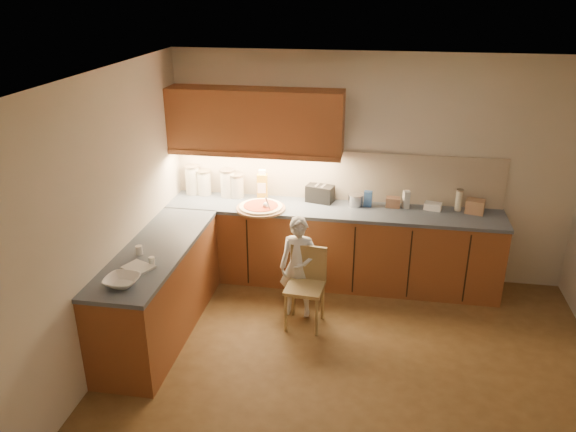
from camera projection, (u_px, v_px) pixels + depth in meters
The scene contains 24 objects.
room at pixel (363, 201), 4.39m from camera, with size 4.54×4.50×2.62m.
l_counter at pixel (278, 259), 6.14m from camera, with size 3.77×2.62×0.92m.
backsplash at pixel (336, 176), 6.44m from camera, with size 3.75×0.02×0.58m, color #C0AF94.
upper_cabinets at pixel (255, 121), 6.18m from camera, with size 1.95×0.36×0.73m.
pizza_on_board at pixel (261, 207), 6.24m from camera, with size 0.55×0.55×0.22m.
child at pixel (299, 267), 5.78m from camera, with size 0.40×0.26×1.10m, color silver.
wooden_chair at pixel (306, 281), 5.66m from camera, with size 0.40×0.40×0.82m.
mixing_bowl at pixel (122, 281), 4.68m from camera, with size 0.29×0.29×0.07m, color white.
canister_a at pixel (192, 180), 6.66m from camera, with size 0.17×0.17×0.35m.
canister_b at pixel (204, 182), 6.64m from camera, with size 0.17×0.17×0.30m.
canister_c at pixel (228, 183), 6.57m from camera, with size 0.18×0.18×0.33m.
canister_d at pixel (237, 186), 6.56m from camera, with size 0.17×0.17×0.28m.
oil_jug at pixel (262, 186), 6.48m from camera, with size 0.13×0.10×0.36m.
toaster at pixel (320, 194), 6.44m from camera, with size 0.34×0.24×0.20m.
steel_pot at pixel (355, 200), 6.33m from camera, with size 0.18×0.18×0.14m.
blue_box at pixel (368, 199), 6.31m from camera, with size 0.09×0.06×0.18m, color #345B9E.
card_box_a at pixel (393, 202), 6.30m from camera, with size 0.16×0.11×0.11m, color #976D51.
white_bottle at pixel (406, 200), 6.26m from camera, with size 0.07×0.07×0.20m, color white.
flat_pack at pixel (433, 206), 6.24m from camera, with size 0.18×0.13×0.07m, color white.
tall_jar at pixel (459, 200), 6.18m from camera, with size 0.08×0.08×0.25m.
card_box_b at pixel (475, 206), 6.13m from camera, with size 0.19×0.15×0.15m, color tan.
dough_cloth at pixel (138, 267), 4.97m from camera, with size 0.25×0.20×0.02m, color silver.
spice_jar_a at pixel (139, 250), 5.21m from camera, with size 0.06×0.06×0.09m, color white.
spice_jar_b at pixel (152, 261), 5.02m from camera, with size 0.05×0.05×0.07m, color white.
Camera 1 is at (0.11, -4.14, 3.27)m, focal length 35.00 mm.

